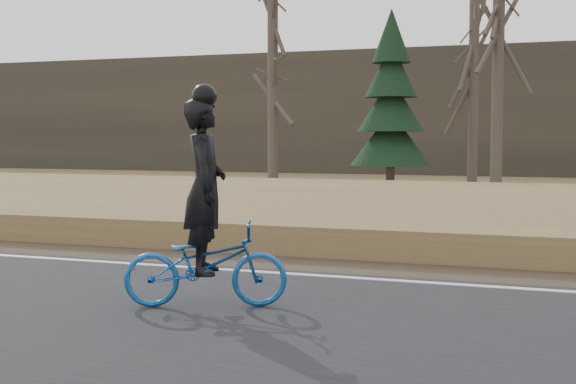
% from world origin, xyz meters
% --- Properties ---
extents(cyclist, '(1.79, 1.19, 2.31)m').
position_xyz_m(cyclist, '(-5.70, -1.96, 0.82)').
color(cyclist, '#155097').
rests_on(cyclist, road).
extents(bare_tree_far_left, '(0.36, 0.36, 6.87)m').
position_xyz_m(bare_tree_far_left, '(-12.07, 16.08, 3.43)').
color(bare_tree_far_left, '#50443B').
rests_on(bare_tree_far_left, ground).
extents(bare_tree_left, '(0.36, 0.36, 7.68)m').
position_xyz_m(bare_tree_left, '(-5.78, 19.19, 3.84)').
color(bare_tree_left, '#50443B').
rests_on(bare_tree_left, ground).
extents(bare_tree_near_left, '(0.36, 0.36, 7.60)m').
position_xyz_m(bare_tree_near_left, '(-4.54, 15.10, 3.80)').
color(bare_tree_near_left, '#50443B').
rests_on(bare_tree_near_left, ground).
extents(conifer, '(2.60, 2.60, 5.91)m').
position_xyz_m(conifer, '(-7.95, 15.97, 2.80)').
color(conifer, '#50443B').
rests_on(conifer, ground).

